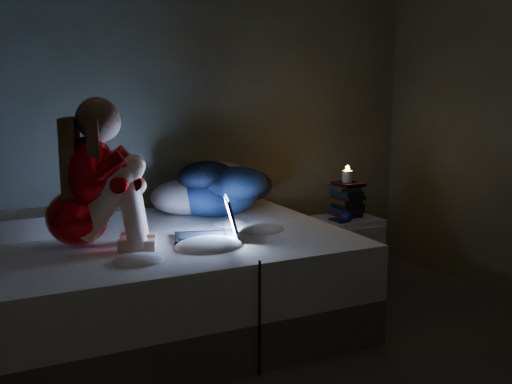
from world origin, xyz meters
TOP-DOWN VIEW (x-y plane):
  - wall_back at (0.00, 1.91)m, footprint 3.60×0.02m
  - bed at (-0.52, 1.10)m, footprint 2.09×1.57m
  - pillow at (-1.30, 1.43)m, footprint 0.45×0.32m
  - woman at (-1.01, 0.99)m, footprint 0.58×0.47m
  - laptop at (-0.33, 0.88)m, footprint 0.42×0.35m
  - clothes_pile at (0.00, 1.53)m, footprint 0.73×0.62m
  - nightstand at (0.83, 1.15)m, footprint 0.40×0.36m
  - book_stack at (0.86, 1.20)m, footprint 0.19×0.25m
  - candle at (0.86, 1.20)m, footprint 0.07×0.07m
  - phone at (0.71, 1.08)m, footprint 0.07×0.14m
  - blue_orb at (0.74, 1.03)m, footprint 0.08×0.08m

SIDE VIEW (x-z plane):
  - nightstand at x=0.83m, z-range 0.00..0.53m
  - bed at x=-0.52m, z-range 0.00..0.57m
  - phone at x=0.71m, z-range 0.53..0.55m
  - blue_orb at x=0.74m, z-range 0.53..0.61m
  - pillow at x=-1.30m, z-range 0.57..0.70m
  - book_stack at x=0.86m, z-range 0.53..0.78m
  - laptop at x=-0.33m, z-range 0.57..0.83m
  - clothes_pile at x=0.00m, z-range 0.57..0.96m
  - candle at x=0.86m, z-range 0.78..0.86m
  - woman at x=-1.01m, z-range 0.57..1.38m
  - wall_back at x=0.00m, z-range 0.00..2.60m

